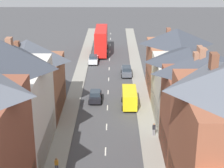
{
  "coord_description": "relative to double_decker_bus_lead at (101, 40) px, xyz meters",
  "views": [
    {
      "loc": [
        0.94,
        -12.2,
        21.19
      ],
      "look_at": [
        0.62,
        39.95,
        2.1
      ],
      "focal_mm": 60.0,
      "sensor_mm": 36.0,
      "label": 1
    }
  ],
  "objects": [
    {
      "name": "pavement_right",
      "position": [
        6.91,
        -26.79,
        -2.75
      ],
      "size": [
        2.2,
        104.0,
        0.14
      ],
      "primitive_type": "cube",
      "color": "gray",
      "rests_on": "ground"
    },
    {
      "name": "double_decker_bus_lead",
      "position": [
        0.0,
        0.0,
        0.0
      ],
      "size": [
        2.74,
        10.8,
        5.3
      ],
      "color": "red",
      "rests_on": "ground"
    },
    {
      "name": "pavement_left",
      "position": [
        -3.29,
        -26.79,
        -2.75
      ],
      "size": [
        2.2,
        104.0,
        0.14
      ],
      "primitive_type": "cube",
      "color": "gray",
      "rests_on": "ground"
    },
    {
      "name": "car_near_silver",
      "position": [
        4.91,
        -14.67,
        -1.98
      ],
      "size": [
        1.9,
        4.41,
        1.66
      ],
      "color": "#4C515B",
      "rests_on": "ground"
    },
    {
      "name": "terrace_row_right",
      "position": [
        11.99,
        -47.14,
        2.64
      ],
      "size": [
        8.0,
        58.59,
        13.36
      ],
      "color": "brown",
      "rests_on": "ground"
    },
    {
      "name": "car_mid_black",
      "position": [
        -1.29,
        -7.49,
        -1.97
      ],
      "size": [
        1.9,
        3.87,
        1.69
      ],
      "color": "silver",
      "rests_on": "ground"
    },
    {
      "name": "centre_line_dashes",
      "position": [
        1.81,
        -28.79,
        -2.81
      ],
      "size": [
        0.14,
        97.8,
        0.01
      ],
      "color": "silver",
      "rests_on": "ground"
    },
    {
      "name": "car_parked_right_a",
      "position": [
        0.01,
        -26.52,
        -1.97
      ],
      "size": [
        1.9,
        3.8,
        1.68
      ],
      "color": "black",
      "rests_on": "ground"
    },
    {
      "name": "pedestrian_far_left",
      "position": [
        7.47,
        -37.33,
        -1.78
      ],
      "size": [
        0.36,
        0.22,
        1.61
      ],
      "color": "gray",
      "rests_on": "pavement_right"
    },
    {
      "name": "delivery_van",
      "position": [
        4.91,
        -28.24,
        -1.48
      ],
      "size": [
        2.2,
        5.2,
        2.41
      ],
      "color": "yellow",
      "rests_on": "ground"
    },
    {
      "name": "pedestrian_mid_right",
      "position": [
        -2.93,
        -45.08,
        -1.78
      ],
      "size": [
        0.36,
        0.22,
        1.61
      ],
      "color": "#3D4256",
      "rests_on": "pavement_left"
    }
  ]
}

